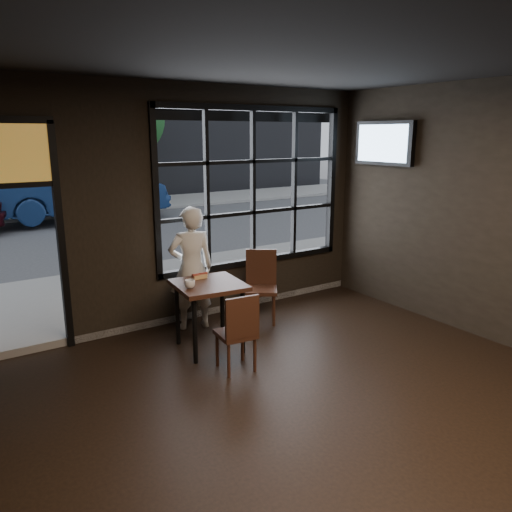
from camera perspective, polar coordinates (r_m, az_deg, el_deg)
floor at (r=4.54m, az=11.87°, el=-20.87°), size 6.00×7.00×0.02m
ceiling at (r=3.81m, az=14.47°, el=23.35°), size 6.00×7.00×0.02m
window_frame at (r=7.27m, az=-0.36°, el=7.87°), size 3.06×0.12×2.28m
cafe_table at (r=6.07m, az=-5.35°, el=-6.82°), size 0.85×0.85×0.84m
chair_near at (r=5.53m, az=-2.35°, el=-8.58°), size 0.43×0.43×0.89m
chair_window at (r=6.87m, az=0.59°, el=-3.62°), size 0.59×0.59×0.99m
man at (r=6.64m, az=-7.39°, el=-1.39°), size 0.67×0.52×1.65m
hotdog at (r=6.12m, az=-6.45°, el=-2.31°), size 0.20×0.09×0.06m
cup at (r=5.76m, az=-7.58°, el=-3.20°), size 0.14×0.14×0.10m
tv at (r=7.69m, az=14.45°, el=12.38°), size 0.12×1.08×0.63m
navy_car at (r=15.74m, az=-19.47°, el=7.10°), size 5.04×1.85×1.65m
tree_right at (r=18.48m, az=-14.39°, el=14.90°), size 2.52×2.52×4.31m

